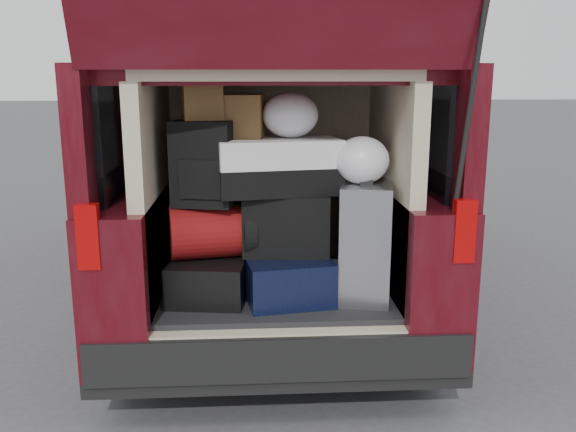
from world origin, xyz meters
name	(u,v)px	position (x,y,z in m)	size (l,w,h in m)	color
ground	(277,398)	(0.00, 0.00, 0.00)	(80.00, 80.00, 0.00)	#3E3E40
minivan	(267,178)	(0.00, 1.86, 0.91)	(1.90, 5.35, 2.77)	black
load_floor	(275,331)	(0.00, 0.28, 0.28)	(1.24, 1.05, 0.55)	black
black_hardshell	(212,275)	(-0.35, 0.17, 0.66)	(0.40, 0.55, 0.22)	black
navy_hardshell	(285,275)	(0.05, 0.13, 0.67)	(0.44, 0.54, 0.23)	black
silver_roller	(365,241)	(0.48, 0.09, 0.86)	(0.26, 0.42, 0.63)	silver
red_duffel	(212,231)	(-0.34, 0.15, 0.91)	(0.44, 0.29, 0.29)	maroon
black_soft_case	(286,223)	(0.06, 0.16, 0.95)	(0.46, 0.27, 0.33)	black
backpack	(203,164)	(-0.38, 0.14, 1.28)	(0.31, 0.19, 0.44)	black
twotone_duffel	(278,166)	(0.02, 0.17, 1.26)	(0.64, 0.33, 0.29)	white
grocery_sack_lower	(202,102)	(-0.38, 0.19, 1.59)	(0.20, 0.16, 0.18)	brown
grocery_sack_upper	(241,116)	(-0.17, 0.23, 1.52)	(0.23, 0.19, 0.23)	brown
plastic_bag_center	(290,115)	(0.08, 0.22, 1.52)	(0.30, 0.28, 0.24)	white
plastic_bag_right	(362,160)	(0.45, 0.08, 1.30)	(0.28, 0.26, 0.25)	white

